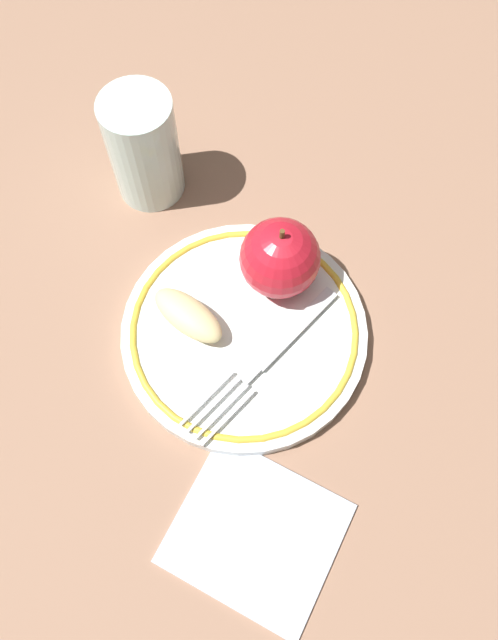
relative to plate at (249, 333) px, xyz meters
The scene contains 7 objects.
ground_plane 0.02m from the plate, 166.68° to the right, with size 2.00×2.00×0.00m, color #926B53.
plate is the anchor object (origin of this frame).
apple_red_whole 0.07m from the plate, 166.27° to the left, with size 0.07×0.07×0.08m.
apple_slice_front 0.06m from the plate, 85.39° to the right, with size 0.07×0.03×0.02m, color beige.
fork 0.03m from the plate, 47.52° to the left, with size 0.16×0.10×0.00m.
drinking_glass 0.20m from the plate, 135.95° to the right, with size 0.07×0.07×0.11m, color silver.
napkin_folded 0.17m from the plate, 15.42° to the left, with size 0.11×0.12×0.01m, color silver.
Camera 1 is at (0.22, 0.05, 0.51)m, focal length 35.00 mm.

